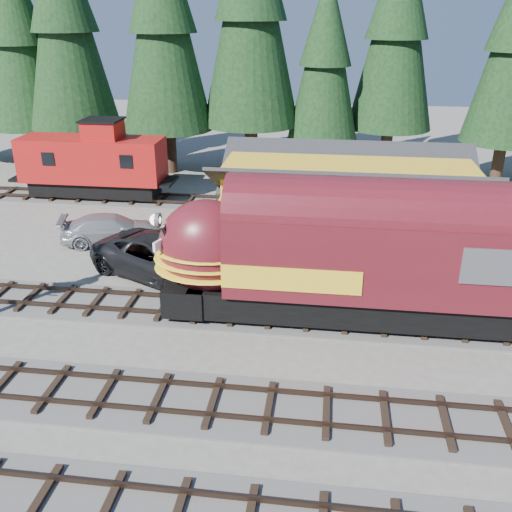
# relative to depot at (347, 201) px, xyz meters

# --- Properties ---
(ground) EXTENTS (120.00, 120.00, 0.00)m
(ground) POSITION_rel_depot_xyz_m (0.00, -10.50, -2.96)
(ground) COLOR #6B665B
(ground) RESTS_ON ground
(track_spur) EXTENTS (32.00, 3.20, 0.33)m
(track_spur) POSITION_rel_depot_xyz_m (-10.00, 7.50, -2.90)
(track_spur) COLOR #4C4947
(track_spur) RESTS_ON ground
(depot) EXTENTS (12.80, 7.00, 5.30)m
(depot) POSITION_rel_depot_xyz_m (0.00, 0.00, 0.00)
(depot) COLOR gold
(depot) RESTS_ON ground
(conifer_backdrop) EXTENTS (78.78, 22.37, 17.37)m
(conifer_backdrop) POSITION_rel_depot_xyz_m (5.24, 14.31, 7.52)
(conifer_backdrop) COLOR black
(conifer_backdrop) RESTS_ON ground
(locomotive) EXTENTS (16.68, 3.31, 4.53)m
(locomotive) POSITION_rel_depot_xyz_m (0.32, -6.50, -0.33)
(locomotive) COLOR black
(locomotive) RESTS_ON ground
(caboose) EXTENTS (9.25, 2.68, 4.81)m
(caboose) POSITION_rel_depot_xyz_m (-16.08, 7.50, -0.55)
(caboose) COLOR black
(caboose) RESTS_ON ground
(pickup_truck_a) EXTENTS (7.72, 6.03, 1.95)m
(pickup_truck_a) POSITION_rel_depot_xyz_m (-8.40, -3.48, -1.99)
(pickup_truck_a) COLOR black
(pickup_truck_a) RESTS_ON ground
(pickup_truck_b) EXTENTS (5.72, 3.52, 1.55)m
(pickup_truck_b) POSITION_rel_depot_xyz_m (-12.28, 0.23, -2.19)
(pickup_truck_b) COLOR #9A9CA1
(pickup_truck_b) RESTS_ON ground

